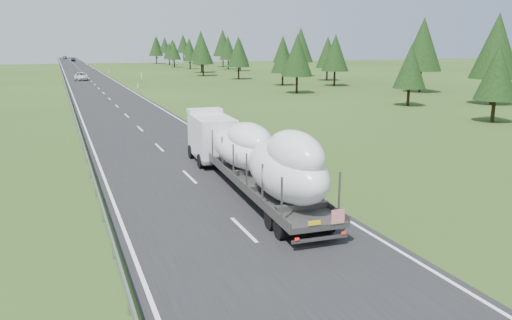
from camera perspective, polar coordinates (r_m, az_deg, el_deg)
name	(u,v)px	position (r m, az deg, el deg)	size (l,w,h in m)	color
road_surface	(91,81)	(109.66, -18.32, 8.57)	(10.00, 400.00, 0.02)	black
guardrail	(64,79)	(109.37, -21.14, 8.66)	(0.10, 400.00, 0.76)	slate
marker_posts	(101,67)	(164.87, -17.33, 10.14)	(0.13, 350.08, 1.00)	silver
highway_sign	(141,77)	(90.45, -12.96, 9.21)	(0.08, 0.90, 2.60)	slate
tree_line_right	(272,47)	(118.48, 1.83, 12.78)	(28.26, 287.70, 12.55)	black
boat_truck	(252,152)	(25.48, -0.52, 0.86)	(3.14, 17.64, 4.06)	silver
distant_van	(81,76)	(112.48, -19.36, 9.00)	(2.67, 5.79, 1.61)	silver
distant_car_dark	(73,60)	(234.32, -20.16, 10.71)	(1.82, 4.53, 1.54)	black
distant_car_blue	(65,57)	(273.05, -21.00, 10.88)	(1.66, 4.76, 1.57)	#161B3E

